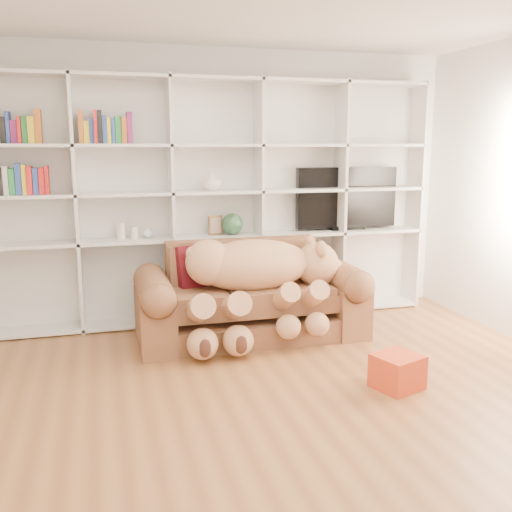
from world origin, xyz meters
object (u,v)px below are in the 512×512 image
object	(u,v)px
teddy_bear	(257,276)
tv	(346,199)
sofa	(250,302)
gift_box	(397,372)

from	to	relation	value
teddy_bear	tv	size ratio (longest dim) A/B	1.41
teddy_bear	sofa	bearing A→B (deg)	96.99
tv	teddy_bear	bearing A→B (deg)	-145.93
gift_box	tv	xyz separation A→B (m)	(0.50, 2.08, 1.06)
sofa	tv	xyz separation A→B (m)	(1.24, 0.65, 0.86)
gift_box	tv	distance (m)	2.39
sofa	gift_box	size ratio (longest dim) A/B	6.54
gift_box	teddy_bear	bearing A→B (deg)	119.88
gift_box	tv	bearing A→B (deg)	76.42
teddy_bear	tv	bearing A→B (deg)	35.48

